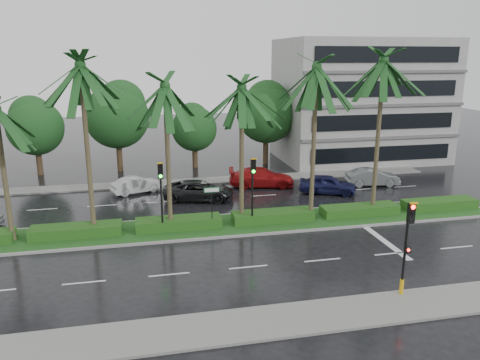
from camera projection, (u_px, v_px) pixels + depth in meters
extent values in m
plane|color=black|center=(230.00, 232.00, 28.48)|extent=(120.00, 120.00, 0.00)
cube|color=slate|center=(278.00, 321.00, 18.83)|extent=(40.00, 2.40, 0.12)
cube|color=slate|center=(203.00, 181.00, 39.80)|extent=(40.00, 2.00, 0.12)
cube|color=gray|center=(227.00, 225.00, 29.40)|extent=(36.00, 4.00, 0.14)
cube|color=#1A4416|center=(227.00, 224.00, 29.38)|extent=(35.60, 3.70, 0.02)
cube|color=#134516|center=(76.00, 231.00, 27.47)|extent=(5.20, 1.40, 0.60)
cube|color=#134516|center=(179.00, 223.00, 28.70)|extent=(5.20, 1.40, 0.60)
cube|color=#134516|center=(273.00, 216.00, 29.92)|extent=(5.20, 1.40, 0.60)
cube|color=#134516|center=(359.00, 210.00, 31.14)|extent=(5.20, 1.40, 0.60)
cube|color=#134516|center=(439.00, 204.00, 32.36)|extent=(5.20, 1.40, 0.60)
cube|color=silver|center=(42.00, 209.00, 32.65)|extent=(2.00, 0.12, 0.01)
cube|color=silver|center=(84.00, 283.00, 22.13)|extent=(2.00, 0.12, 0.01)
cube|color=silver|center=(102.00, 206.00, 33.46)|extent=(2.00, 0.12, 0.01)
cube|color=silver|center=(169.00, 275.00, 22.94)|extent=(2.00, 0.12, 0.01)
cube|color=silver|center=(158.00, 202.00, 34.27)|extent=(2.00, 0.12, 0.01)
cube|color=silver|center=(248.00, 267.00, 23.75)|extent=(2.00, 0.12, 0.01)
cube|color=silver|center=(212.00, 199.00, 35.09)|extent=(2.00, 0.12, 0.01)
cube|color=silver|center=(322.00, 260.00, 24.57)|extent=(2.00, 0.12, 0.01)
cube|color=silver|center=(264.00, 195.00, 35.90)|extent=(2.00, 0.12, 0.01)
cube|color=silver|center=(392.00, 253.00, 25.38)|extent=(2.00, 0.12, 0.01)
cube|color=silver|center=(313.00, 192.00, 36.72)|extent=(2.00, 0.12, 0.01)
cube|color=silver|center=(457.00, 247.00, 26.20)|extent=(2.00, 0.12, 0.01)
cube|color=silver|center=(360.00, 189.00, 37.53)|extent=(2.00, 0.12, 0.01)
cube|color=silver|center=(405.00, 186.00, 38.34)|extent=(2.00, 0.12, 0.01)
cube|color=silver|center=(382.00, 239.00, 27.37)|extent=(0.40, 6.00, 0.01)
cylinder|color=#3C3322|center=(4.00, 177.00, 25.87)|extent=(0.28, 0.28, 7.52)
cylinder|color=#3C3322|center=(12.00, 236.00, 26.78)|extent=(0.40, 0.40, 0.44)
cylinder|color=#3C3322|center=(88.00, 153.00, 26.59)|extent=(0.28, 0.28, 9.79)
cylinder|color=#3C3322|center=(94.00, 230.00, 27.79)|extent=(0.40, 0.40, 0.44)
cylinder|color=#3C3322|center=(168.00, 160.00, 27.46)|extent=(0.28, 0.28, 8.63)
cylinder|color=#3C3322|center=(171.00, 225.00, 28.52)|extent=(0.40, 0.40, 0.44)
cylinder|color=#3C3322|center=(242.00, 157.00, 28.69)|extent=(0.28, 0.28, 8.44)
cylinder|color=#3C3322|center=(242.00, 219.00, 29.72)|extent=(0.40, 0.40, 0.44)
cylinder|color=#3C3322|center=(314.00, 146.00, 29.07)|extent=(0.28, 0.28, 9.63)
cylinder|color=#3C3322|center=(311.00, 216.00, 30.26)|extent=(0.40, 0.40, 0.44)
cylinder|color=#3C3322|center=(378.00, 139.00, 30.22)|extent=(0.28, 0.28, 10.01)
cylinder|color=#3C3322|center=(372.00, 210.00, 31.46)|extent=(0.40, 0.40, 0.44)
cylinder|color=black|center=(404.00, 258.00, 20.45)|extent=(0.12, 0.12, 3.40)
cube|color=black|center=(411.00, 213.00, 19.72)|extent=(0.30, 0.18, 0.90)
cube|color=gold|center=(414.00, 203.00, 19.48)|extent=(0.34, 0.12, 0.06)
cylinder|color=#FF0C05|center=(413.00, 207.00, 19.55)|extent=(0.18, 0.04, 0.18)
cylinder|color=black|center=(413.00, 214.00, 19.63)|extent=(0.18, 0.04, 0.18)
cylinder|color=black|center=(412.00, 221.00, 19.70)|extent=(0.18, 0.04, 0.18)
cylinder|color=gold|center=(402.00, 286.00, 20.79)|extent=(0.18, 0.18, 0.70)
cube|color=black|center=(407.00, 249.00, 20.17)|extent=(0.22, 0.16, 0.32)
cylinder|color=#FF0C05|center=(408.00, 250.00, 20.08)|extent=(0.12, 0.03, 0.12)
cylinder|color=black|center=(162.00, 205.00, 27.56)|extent=(0.12, 0.12, 3.40)
cube|color=black|center=(160.00, 171.00, 26.84)|extent=(0.30, 0.18, 0.90)
cube|color=gold|center=(160.00, 163.00, 26.60)|extent=(0.34, 0.12, 0.06)
cylinder|color=black|center=(160.00, 166.00, 26.67)|extent=(0.18, 0.04, 0.18)
cylinder|color=black|center=(160.00, 171.00, 26.75)|extent=(0.18, 0.04, 0.18)
cylinder|color=#0CE519|center=(161.00, 176.00, 26.82)|extent=(0.18, 0.04, 0.18)
cylinder|color=black|center=(252.00, 200.00, 28.68)|extent=(0.12, 0.12, 3.40)
cube|color=black|center=(253.00, 166.00, 27.96)|extent=(0.30, 0.18, 0.90)
cube|color=gold|center=(254.00, 159.00, 27.72)|extent=(0.34, 0.12, 0.06)
cylinder|color=black|center=(254.00, 162.00, 27.79)|extent=(0.18, 0.04, 0.18)
cylinder|color=black|center=(254.00, 167.00, 27.86)|extent=(0.18, 0.04, 0.18)
cylinder|color=#0CE519|center=(254.00, 171.00, 27.94)|extent=(0.18, 0.04, 0.18)
cylinder|color=black|center=(212.00, 208.00, 28.37)|extent=(0.06, 0.06, 2.60)
cube|color=#0C5926|center=(212.00, 190.00, 28.05)|extent=(0.95, 0.04, 0.30)
cube|color=white|center=(212.00, 190.00, 28.02)|extent=(0.85, 0.01, 0.22)
cylinder|color=#312716|center=(39.00, 162.00, 41.85)|extent=(0.52, 0.52, 2.38)
sphere|color=#194218|center=(35.00, 128.00, 41.05)|extent=(4.89, 4.89, 4.89)
sphere|color=#194218|center=(35.00, 116.00, 41.09)|extent=(3.67, 3.67, 3.67)
cylinder|color=#312716|center=(120.00, 156.00, 43.22)|extent=(0.52, 0.52, 2.81)
sphere|color=#194218|center=(117.00, 117.00, 42.28)|extent=(5.77, 5.77, 5.77)
sphere|color=#194218|center=(116.00, 104.00, 42.27)|extent=(4.33, 4.33, 4.33)
cylinder|color=#312716|center=(195.00, 157.00, 44.74)|extent=(0.52, 0.52, 2.07)
sphere|color=#194218|center=(194.00, 129.00, 44.04)|extent=(4.27, 4.27, 4.27)
sphere|color=#194218|center=(194.00, 119.00, 44.11)|extent=(3.20, 3.20, 3.20)
cylinder|color=#312716|center=(266.00, 150.00, 46.08)|extent=(0.52, 0.52, 2.75)
sphere|color=#194218|center=(266.00, 114.00, 45.15)|extent=(5.66, 5.66, 5.66)
sphere|color=#194218|center=(265.00, 102.00, 45.15)|extent=(4.24, 4.24, 4.24)
cylinder|color=#312716|center=(332.00, 149.00, 47.55)|extent=(0.52, 0.52, 2.36)
sphere|color=#194218|center=(334.00, 119.00, 46.76)|extent=(4.85, 4.85, 4.85)
sphere|color=#194218|center=(333.00, 109.00, 46.80)|extent=(3.63, 3.63, 3.63)
cube|color=gray|center=(360.00, 100.00, 47.39)|extent=(16.00, 10.00, 12.00)
imported|color=#B5B5B5|center=(137.00, 185.00, 36.44)|extent=(2.64, 4.13, 1.29)
imported|color=black|center=(199.00, 190.00, 34.67)|extent=(3.50, 5.59, 1.44)
imported|color=maroon|center=(262.00, 177.00, 38.21)|extent=(3.11, 5.62, 1.54)
imported|color=#161944|center=(328.00, 184.00, 36.26)|extent=(3.31, 4.69, 1.48)
imported|color=slate|center=(372.00, 177.00, 38.48)|extent=(2.14, 4.48, 1.42)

